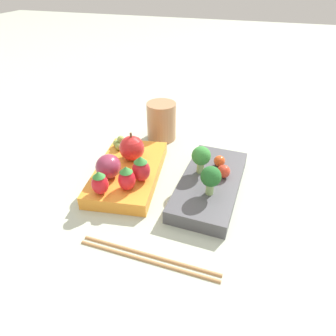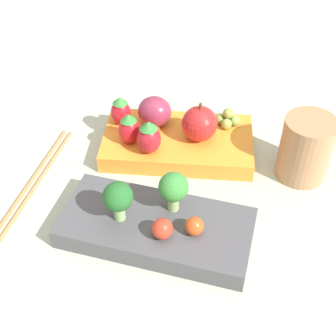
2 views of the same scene
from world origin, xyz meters
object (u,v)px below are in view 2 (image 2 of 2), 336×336
(broccoli_floret_0, at_px, (173,188))
(drinking_cup, at_px, (305,148))
(broccoli_floret_1, at_px, (118,198))
(strawberry_1, at_px, (121,111))
(strawberry_2, at_px, (149,137))
(plum, at_px, (155,111))
(grape_cluster, at_px, (228,118))
(strawberry_0, at_px, (129,129))
(bento_box_fruit, at_px, (178,143))
(apple, at_px, (200,124))
(bento_box_savoury, at_px, (156,228))
(chopsticks_pair, at_px, (35,179))
(cherry_tomato_0, at_px, (195,226))
(cherry_tomato_1, at_px, (162,229))

(broccoli_floret_0, xyz_separation_m, drinking_cup, (-0.15, -0.12, -0.02))
(broccoli_floret_1, bearing_deg, strawberry_1, -73.24)
(strawberry_2, relative_size, plum, 1.02)
(broccoli_floret_1, distance_m, grape_cluster, 0.23)
(strawberry_0, distance_m, grape_cluster, 0.14)
(bento_box_fruit, xyz_separation_m, grape_cluster, (-0.06, -0.04, 0.02))
(broccoli_floret_0, relative_size, strawberry_2, 1.08)
(bento_box_fruit, relative_size, apple, 3.87)
(drinking_cup, bearing_deg, bento_box_savoury, 42.33)
(bento_box_fruit, distance_m, chopsticks_pair, 0.20)
(strawberry_0, relative_size, chopsticks_pair, 0.22)
(strawberry_2, bearing_deg, broccoli_floret_0, 119.84)
(broccoli_floret_0, distance_m, apple, 0.14)
(bento_box_fruit, height_order, broccoli_floret_0, broccoli_floret_0)
(strawberry_1, relative_size, chopsticks_pair, 0.21)
(chopsticks_pair, bearing_deg, cherry_tomato_0, 165.04)
(cherry_tomato_0, bearing_deg, broccoli_floret_0, -44.17)
(cherry_tomato_1, bearing_deg, plum, -73.34)
(grape_cluster, xyz_separation_m, chopsticks_pair, (0.23, 0.15, -0.03))
(broccoli_floret_1, height_order, apple, apple)
(bento_box_savoury, xyz_separation_m, broccoli_floret_1, (0.04, 0.01, 0.05))
(bento_box_savoury, bearing_deg, plum, -75.19)
(strawberry_0, height_order, chopsticks_pair, strawberry_0)
(cherry_tomato_1, xyz_separation_m, drinking_cup, (-0.15, -0.17, 0.01))
(apple, relative_size, strawberry_2, 1.17)
(broccoli_floret_0, relative_size, apple, 0.92)
(apple, relative_size, plum, 1.20)
(strawberry_0, bearing_deg, bento_box_savoury, 118.23)
(apple, bearing_deg, grape_cluster, -130.44)
(grape_cluster, bearing_deg, drinking_cup, 153.80)
(cherry_tomato_1, bearing_deg, chopsticks_pair, -20.86)
(apple, relative_size, strawberry_1, 1.31)
(cherry_tomato_1, relative_size, strawberry_2, 0.49)
(cherry_tomato_1, distance_m, apple, 0.18)
(bento_box_fruit, height_order, broccoli_floret_1, broccoli_floret_1)
(broccoli_floret_1, relative_size, chopsticks_pair, 0.25)
(apple, distance_m, strawberry_1, 0.12)
(broccoli_floret_0, height_order, cherry_tomato_0, broccoli_floret_0)
(drinking_cup, bearing_deg, apple, -5.30)
(bento_box_savoury, distance_m, strawberry_0, 0.15)
(grape_cluster, relative_size, drinking_cup, 0.42)
(cherry_tomato_0, distance_m, plum, 0.21)
(bento_box_savoury, relative_size, drinking_cup, 2.58)
(cherry_tomato_0, xyz_separation_m, strawberry_1, (0.14, -0.18, 0.01))
(plum, xyz_separation_m, drinking_cup, (-0.21, 0.03, -0.00))
(broccoli_floret_1, relative_size, cherry_tomato_0, 2.44)
(grape_cluster, bearing_deg, bento_box_fruit, 33.74)
(cherry_tomato_1, xyz_separation_m, apple, (-0.01, -0.18, 0.01))
(apple, bearing_deg, bento_box_fruit, 4.85)
(broccoli_floret_0, bearing_deg, broccoli_floret_1, 26.62)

